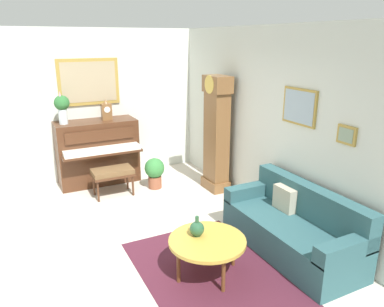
# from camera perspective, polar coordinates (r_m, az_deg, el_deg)

# --- Properties ---
(ground_plane) EXTENTS (6.40, 6.00, 0.10)m
(ground_plane) POSITION_cam_1_polar(r_m,az_deg,el_deg) (5.27, -11.38, -13.37)
(ground_plane) COLOR beige
(wall_left) EXTENTS (0.13, 4.90, 2.80)m
(wall_left) POSITION_cam_1_polar(r_m,az_deg,el_deg) (7.20, -17.70, 6.92)
(wall_left) COLOR silver
(wall_left) RESTS_ON ground_plane
(wall_back) EXTENTS (5.30, 0.13, 2.80)m
(wall_back) POSITION_cam_1_polar(r_m,az_deg,el_deg) (5.75, 11.43, 4.87)
(wall_back) COLOR silver
(wall_back) RESTS_ON ground_plane
(area_rug) EXTENTS (2.10, 1.50, 0.01)m
(area_rug) POSITION_cam_1_polar(r_m,az_deg,el_deg) (4.53, 2.71, -17.73)
(area_rug) COLOR #4C1E2D
(area_rug) RESTS_ON ground_plane
(piano) EXTENTS (0.87, 1.44, 1.18)m
(piano) POSITION_cam_1_polar(r_m,az_deg,el_deg) (7.08, -14.30, 0.26)
(piano) COLOR #4C2B19
(piano) RESTS_ON ground_plane
(piano_bench) EXTENTS (0.42, 0.70, 0.48)m
(piano_bench) POSITION_cam_1_polar(r_m,az_deg,el_deg) (6.48, -12.15, -2.97)
(piano_bench) COLOR #4C2B19
(piano_bench) RESTS_ON ground_plane
(grandfather_clock) EXTENTS (0.52, 0.34, 2.03)m
(grandfather_clock) POSITION_cam_1_polar(r_m,az_deg,el_deg) (6.46, 3.78, 2.54)
(grandfather_clock) COLOR brown
(grandfather_clock) RESTS_ON ground_plane
(couch) EXTENTS (1.90, 0.80, 0.84)m
(couch) POSITION_cam_1_polar(r_m,az_deg,el_deg) (4.95, 15.35, -10.98)
(couch) COLOR #2D565B
(couch) RESTS_ON ground_plane
(coffee_table) EXTENTS (0.88, 0.88, 0.44)m
(coffee_table) POSITION_cam_1_polar(r_m,az_deg,el_deg) (4.29, 2.37, -13.45)
(coffee_table) COLOR gold
(coffee_table) RESTS_ON ground_plane
(mantel_clock) EXTENTS (0.13, 0.18, 0.38)m
(mantel_clock) POSITION_cam_1_polar(r_m,az_deg,el_deg) (6.95, -13.05, 6.45)
(mantel_clock) COLOR brown
(mantel_clock) RESTS_ON piano
(flower_vase) EXTENTS (0.26, 0.26, 0.58)m
(flower_vase) POSITION_cam_1_polar(r_m,az_deg,el_deg) (6.79, -19.39, 6.90)
(flower_vase) COLOR silver
(flower_vase) RESTS_ON piano
(green_jug) EXTENTS (0.17, 0.17, 0.24)m
(green_jug) POSITION_cam_1_polar(r_m,az_deg,el_deg) (4.31, 0.77, -11.48)
(green_jug) COLOR #234C33
(green_jug) RESTS_ON coffee_table
(potted_plant) EXTENTS (0.36, 0.36, 0.56)m
(potted_plant) POSITION_cam_1_polar(r_m,az_deg,el_deg) (6.71, -5.78, -2.70)
(potted_plant) COLOR #935138
(potted_plant) RESTS_ON ground_plane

